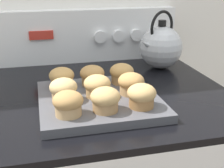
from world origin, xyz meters
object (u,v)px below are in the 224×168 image
at_px(muffin_r1_c2, 131,84).
at_px(tea_kettle, 161,47).
at_px(muffin_r1_c0, 64,90).
at_px(muffin_r2_c0, 62,78).
at_px(muffin_pan, 99,100).
at_px(muffin_r2_c1, 92,75).
at_px(muffin_r0_c0, 68,103).
at_px(muffin_r0_c1, 105,99).
at_px(muffin_r1_c1, 97,86).
at_px(muffin_r2_c2, 122,73).
at_px(muffin_r0_c2, 142,96).

bearing_deg(muffin_r1_c2, tea_kettle, 54.35).
bearing_deg(muffin_r1_c0, muffin_r2_c0, 87.50).
relative_size(muffin_pan, muffin_r1_c0, 4.40).
height_order(muffin_r1_c0, muffin_r1_c2, same).
bearing_deg(muffin_r2_c1, muffin_r2_c0, 179.77).
bearing_deg(muffin_r0_c0, muffin_r0_c1, 1.34).
bearing_deg(muffin_r1_c1, tea_kettle, 42.93).
relative_size(muffin_r0_c1, muffin_r2_c2, 1.00).
height_order(muffin_r0_c1, muffin_r1_c0, same).
bearing_deg(muffin_r2_c2, muffin_r0_c1, -116.72).
distance_m(muffin_r0_c2, muffin_r1_c1, 0.13).
bearing_deg(muffin_r0_c2, muffin_r2_c1, 116.18).
distance_m(muffin_pan, muffin_r0_c0, 0.13).
bearing_deg(muffin_r2_c0, muffin_r2_c1, -0.23).
relative_size(muffin_r1_c0, tea_kettle, 0.34).
distance_m(muffin_r1_c1, muffin_r1_c2, 0.09).
height_order(muffin_r2_c1, muffin_r2_c2, same).
bearing_deg(tea_kettle, muffin_r2_c0, -154.57).
bearing_deg(muffin_r1_c0, tea_kettle, 35.84).
bearing_deg(tea_kettle, muffin_r0_c2, -118.46).
height_order(muffin_r1_c0, muffin_r2_c1, same).
xyz_separation_m(muffin_r0_c0, muffin_r0_c2, (0.18, 0.00, 0.00)).
height_order(muffin_pan, muffin_r1_c0, muffin_r1_c0).
bearing_deg(muffin_r1_c2, muffin_r0_c2, -90.34).
xyz_separation_m(muffin_r0_c0, muffin_r2_c2, (0.18, 0.18, 0.00)).
distance_m(muffin_r1_c2, tea_kettle, 0.33).
bearing_deg(muffin_r0_c0, muffin_r2_c1, 63.94).
xyz_separation_m(muffin_r1_c1, muffin_r2_c2, (0.09, 0.09, 0.00)).
bearing_deg(muffin_r2_c0, muffin_r2_c2, -1.08).
bearing_deg(muffin_r2_c2, muffin_r1_c0, -153.18).
height_order(muffin_r0_c2, muffin_r2_c1, same).
distance_m(muffin_r0_c0, muffin_r1_c2, 0.20).
xyz_separation_m(muffin_r0_c0, muffin_r1_c0, (-0.00, 0.09, 0.00)).
bearing_deg(muffin_r1_c1, muffin_r1_c0, -176.78).
height_order(muffin_r0_c0, tea_kettle, tea_kettle).
bearing_deg(muffin_r0_c1, tea_kettle, 51.57).
distance_m(muffin_r2_c0, muffin_r2_c2, 0.17).
height_order(muffin_r1_c0, muffin_r2_c2, same).
relative_size(muffin_r0_c2, muffin_r1_c1, 1.00).
height_order(muffin_r0_c1, muffin_r1_c1, same).
height_order(muffin_r2_c0, muffin_r2_c2, same).
relative_size(muffin_r0_c1, tea_kettle, 0.34).
bearing_deg(muffin_pan, muffin_r0_c0, -134.08).
xyz_separation_m(muffin_r0_c0, muffin_r2_c1, (0.09, 0.18, 0.00)).
distance_m(muffin_r0_c1, muffin_r2_c0, 0.20).
bearing_deg(muffin_r0_c2, muffin_r1_c2, 89.66).
xyz_separation_m(muffin_pan, muffin_r1_c2, (0.09, -0.00, 0.04)).
bearing_deg(muffin_r1_c2, muffin_r0_c1, -135.65).
relative_size(muffin_r0_c1, muffin_r1_c2, 1.00).
distance_m(muffin_r0_c0, muffin_r2_c2, 0.25).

